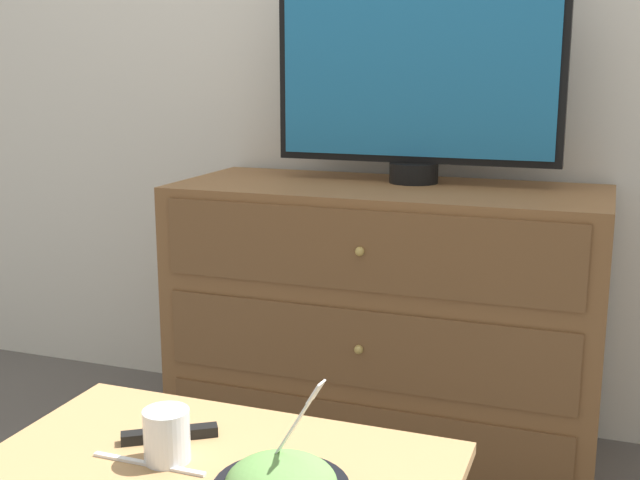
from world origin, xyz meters
name	(u,v)px	position (x,y,z in m)	size (l,w,h in m)	color
ground_plane	(380,405)	(0.00, 0.00, 0.00)	(12.00, 12.00, 0.00)	#56514C
dresser	(385,321)	(0.09, -0.28, 0.39)	(1.18, 0.51, 0.78)	brown
tv	(417,66)	(0.14, -0.18, 1.10)	(0.81, 0.14, 0.62)	black
drink_cup	(167,439)	(0.03, -1.38, 0.52)	(0.07, 0.07, 0.09)	#9E6638
knife	(149,464)	(0.02, -1.40, 0.49)	(0.20, 0.01, 0.01)	white
remote_control	(168,434)	(0.00, -1.31, 0.50)	(0.15, 0.11, 0.02)	black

